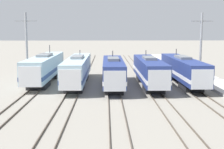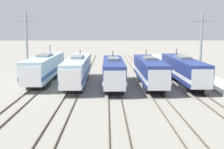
% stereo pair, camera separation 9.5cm
% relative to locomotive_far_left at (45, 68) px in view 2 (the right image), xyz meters
% --- Properties ---
extents(ground_plane, '(400.00, 400.00, 0.00)m').
position_rel_locomotive_far_left_xyz_m(ground_plane, '(10.12, -10.33, -2.19)').
color(ground_plane, gray).
extents(rail_pair_far_left, '(1.50, 120.00, 0.15)m').
position_rel_locomotive_far_left_xyz_m(rail_pair_far_left, '(0.00, -10.33, -2.11)').
color(rail_pair_far_left, '#4C4238').
rests_on(rail_pair_far_left, ground_plane).
extents(rail_pair_center_left, '(1.51, 120.00, 0.15)m').
position_rel_locomotive_far_left_xyz_m(rail_pair_center_left, '(5.06, -10.33, -2.11)').
color(rail_pair_center_left, '#4C4238').
rests_on(rail_pair_center_left, ground_plane).
extents(rail_pair_center, '(1.51, 120.00, 0.15)m').
position_rel_locomotive_far_left_xyz_m(rail_pair_center, '(10.12, -10.33, -2.11)').
color(rail_pair_center, '#4C4238').
rests_on(rail_pair_center, ground_plane).
extents(rail_pair_center_right, '(1.51, 120.00, 0.15)m').
position_rel_locomotive_far_left_xyz_m(rail_pair_center_right, '(15.19, -10.33, -2.11)').
color(rail_pair_center_right, '#4C4238').
rests_on(rail_pair_center_right, ground_plane).
extents(rail_pair_far_right, '(1.50, 120.00, 0.15)m').
position_rel_locomotive_far_left_xyz_m(rail_pair_far_right, '(20.25, -10.33, -2.11)').
color(rail_pair_far_right, '#4C4238').
rests_on(rail_pair_far_right, ground_plane).
extents(locomotive_far_left, '(2.99, 19.07, 5.35)m').
position_rel_locomotive_far_left_xyz_m(locomotive_far_left, '(0.00, 0.00, 0.00)').
color(locomotive_far_left, '#232326').
rests_on(locomotive_far_left, ground_plane).
extents(locomotive_center_left, '(2.79, 19.39, 4.69)m').
position_rel_locomotive_far_left_xyz_m(locomotive_center_left, '(5.06, -1.96, -0.04)').
color(locomotive_center_left, '#232326').
rests_on(locomotive_center_left, ground_plane).
extents(locomotive_center, '(2.77, 16.20, 4.75)m').
position_rel_locomotive_far_left_xyz_m(locomotive_center, '(10.12, -4.21, -0.10)').
color(locomotive_center, black).
rests_on(locomotive_center, ground_plane).
extents(locomotive_center_right, '(2.88, 17.34, 4.72)m').
position_rel_locomotive_far_left_xyz_m(locomotive_center_right, '(15.19, -3.19, -0.09)').
color(locomotive_center_right, black).
rests_on(locomotive_center_right, ground_plane).
extents(locomotive_far_right, '(2.82, 19.26, 4.84)m').
position_rel_locomotive_far_left_xyz_m(locomotive_far_right, '(20.25, -1.73, -0.10)').
color(locomotive_far_right, black).
rests_on(locomotive_far_right, ground_plane).
extents(catenary_tower_left, '(3.19, 0.34, 10.29)m').
position_rel_locomotive_far_left_xyz_m(catenary_tower_left, '(-2.58, 0.36, 3.21)').
color(catenary_tower_left, gray).
rests_on(catenary_tower_left, ground_plane).
extents(catenary_tower_right, '(3.19, 0.34, 10.29)m').
position_rel_locomotive_far_left_xyz_m(catenary_tower_right, '(23.30, 0.36, 3.21)').
color(catenary_tower_right, gray).
rests_on(catenary_tower_right, ground_plane).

